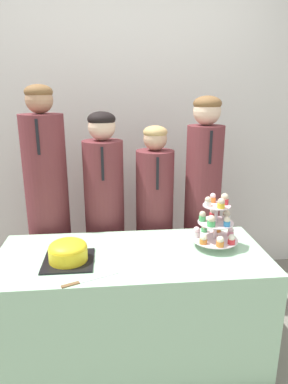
{
  "coord_description": "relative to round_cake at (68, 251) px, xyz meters",
  "views": [
    {
      "loc": [
        -0.1,
        -1.44,
        1.6
      ],
      "look_at": [
        0.07,
        0.36,
        1.06
      ],
      "focal_mm": 32.0,
      "sensor_mm": 36.0,
      "label": 1
    }
  ],
  "objects": [
    {
      "name": "table",
      "position": [
        0.35,
        0.06,
        -0.41
      ],
      "size": [
        1.54,
        0.66,
        0.7
      ],
      "color": "#A8DBB2",
      "rests_on": "ground_plane"
    },
    {
      "name": "student_0",
      "position": [
        -0.2,
        0.6,
        0.02
      ],
      "size": [
        0.29,
        0.29,
        1.64
      ],
      "color": "brown",
      "rests_on": "ground_plane"
    },
    {
      "name": "student_2",
      "position": [
        0.55,
        0.6,
        -0.11
      ],
      "size": [
        0.27,
        0.27,
        1.37
      ],
      "color": "brown",
      "rests_on": "ground_plane"
    },
    {
      "name": "round_cake",
      "position": [
        0.0,
        0.0,
        0.0
      ],
      "size": [
        0.27,
        0.27,
        0.13
      ],
      "color": "black",
      "rests_on": "table"
    },
    {
      "name": "wall_back",
      "position": [
        0.35,
        1.22,
        0.59
      ],
      "size": [
        9.0,
        0.06,
        2.7
      ],
      "color": "silver",
      "rests_on": "ground_plane"
    },
    {
      "name": "student_1",
      "position": [
        0.19,
        0.6,
        -0.06
      ],
      "size": [
        0.28,
        0.28,
        1.47
      ],
      "color": "brown",
      "rests_on": "ground_plane"
    },
    {
      "name": "student_3",
      "position": [
        0.9,
        0.6,
        0.0
      ],
      "size": [
        0.26,
        0.26,
        1.57
      ],
      "color": "brown",
      "rests_on": "ground_plane"
    },
    {
      "name": "cupcake_stand",
      "position": [
        0.84,
        0.1,
        0.09
      ],
      "size": [
        0.27,
        0.27,
        0.33
      ],
      "color": "silver",
      "rests_on": "table"
    },
    {
      "name": "cake_knife",
      "position": [
        0.08,
        -0.22,
        -0.06
      ],
      "size": [
        0.28,
        0.13,
        0.01
      ],
      "rotation": [
        0.0,
        0.0,
        0.4
      ],
      "color": "silver",
      "rests_on": "table"
    }
  ]
}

